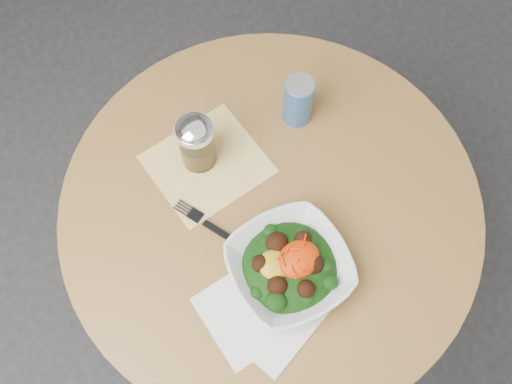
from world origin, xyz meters
The scene contains 8 objects.
ground centered at (0.00, 0.00, 0.00)m, with size 6.00×6.00×0.00m, color #2A292C.
table centered at (0.00, 0.00, 0.55)m, with size 0.90×0.90×0.75m.
cloth_napkin centered at (-0.05, 0.16, 0.75)m, with size 0.23×0.21×0.00m, color #FFAF0D.
paper_napkins centered at (-0.16, -0.17, 0.75)m, with size 0.22×0.22×0.00m.
salad_bowl centered at (-0.06, -0.14, 0.78)m, with size 0.27×0.27×0.09m.
fork centered at (-0.13, 0.03, 0.76)m, with size 0.08×0.20×0.00m.
spice_shaker centered at (-0.06, 0.18, 0.82)m, with size 0.08×0.08×0.14m.
beverage_can centered at (0.18, 0.13, 0.81)m, with size 0.07×0.07×0.13m.
Camera 1 is at (-0.31, -0.36, 1.86)m, focal length 40.00 mm.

